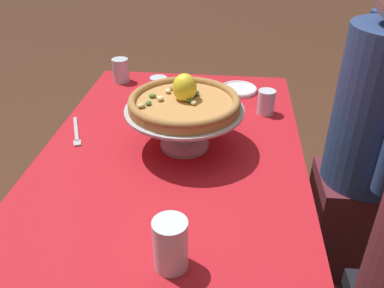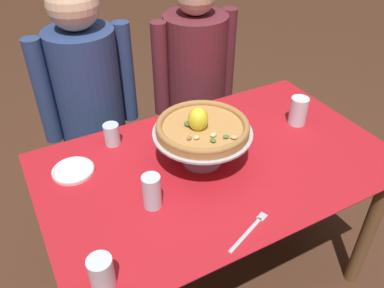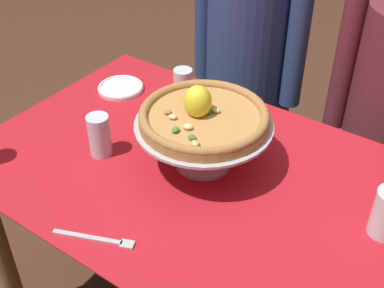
# 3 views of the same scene
# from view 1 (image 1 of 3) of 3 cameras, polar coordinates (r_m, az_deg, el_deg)

# --- Properties ---
(dining_table) EXTENTS (1.34, 0.83, 0.72)m
(dining_table) POSITION_cam_1_polar(r_m,az_deg,el_deg) (1.33, -2.81, -5.10)
(dining_table) COLOR brown
(dining_table) RESTS_ON ground
(pizza_stand) EXTENTS (0.37, 0.37, 0.14)m
(pizza_stand) POSITION_cam_1_polar(r_m,az_deg,el_deg) (1.26, -1.08, 3.53)
(pizza_stand) COLOR #B7B7C1
(pizza_stand) RESTS_ON dining_table
(pizza) EXTENTS (0.34, 0.34, 0.10)m
(pizza) POSITION_cam_1_polar(r_m,az_deg,el_deg) (1.24, -1.11, 6.02)
(pizza) COLOR #BC8447
(pizza) RESTS_ON pizza_stand
(water_glass_back_left) EXTENTS (0.06, 0.06, 0.09)m
(water_glass_back_left) POSITION_cam_1_polar(r_m,az_deg,el_deg) (1.52, 10.37, 5.62)
(water_glass_back_left) COLOR silver
(water_glass_back_left) RESTS_ON dining_table
(water_glass_front_left) EXTENTS (0.07, 0.07, 0.10)m
(water_glass_front_left) POSITION_cam_1_polar(r_m,az_deg,el_deg) (1.80, -9.97, 9.97)
(water_glass_front_left) COLOR silver
(water_glass_front_left) RESTS_ON dining_table
(water_glass_side_right) EXTENTS (0.08, 0.08, 0.12)m
(water_glass_side_right) POSITION_cam_1_polar(r_m,az_deg,el_deg) (0.89, -3.02, -14.24)
(water_glass_side_right) COLOR silver
(water_glass_side_right) RESTS_ON dining_table
(water_glass_side_left) EXTENTS (0.06, 0.06, 0.12)m
(water_glass_side_left) POSITION_cam_1_polar(r_m,az_deg,el_deg) (1.53, -4.64, 6.86)
(water_glass_side_left) COLOR silver
(water_glass_side_left) RESTS_ON dining_table
(side_plate) EXTENTS (0.15, 0.15, 0.02)m
(side_plate) POSITION_cam_1_polar(r_m,az_deg,el_deg) (1.70, 6.53, 7.68)
(side_plate) COLOR white
(side_plate) RESTS_ON dining_table
(dinner_fork) EXTENTS (0.19, 0.09, 0.01)m
(dinner_fork) POSITION_cam_1_polar(r_m,az_deg,el_deg) (1.43, -15.96, 1.54)
(dinner_fork) COLOR #B7B7C1
(dinner_fork) RESTS_ON dining_table
(diner_left) EXTENTS (0.47, 0.33, 1.28)m
(diner_left) POSITION_cam_1_polar(r_m,az_deg,el_deg) (1.65, 23.76, -0.12)
(diner_left) COLOR maroon
(diner_left) RESTS_ON ground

